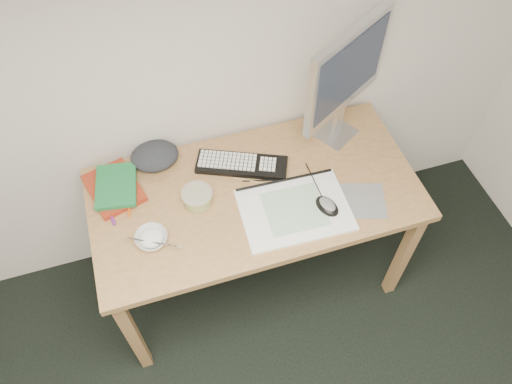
{
  "coord_description": "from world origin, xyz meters",
  "views": [
    {
      "loc": [
        -0.09,
        0.23,
        2.46
      ],
      "look_at": [
        0.27,
        1.37,
        0.83
      ],
      "focal_mm": 35.0,
      "sensor_mm": 36.0,
      "label": 1
    }
  ],
  "objects_px": {
    "desk": "(255,203)",
    "rice_bowl": "(152,239)",
    "sketchpad": "(295,210)",
    "keyboard": "(242,165)",
    "monitor": "(347,73)"
  },
  "relations": [
    {
      "from": "keyboard",
      "to": "monitor",
      "type": "xyz_separation_m",
      "value": [
        0.47,
        0.06,
        0.35
      ]
    },
    {
      "from": "monitor",
      "to": "rice_bowl",
      "type": "height_order",
      "value": "monitor"
    },
    {
      "from": "desk",
      "to": "rice_bowl",
      "type": "height_order",
      "value": "rice_bowl"
    },
    {
      "from": "sketchpad",
      "to": "monitor",
      "type": "height_order",
      "value": "monitor"
    },
    {
      "from": "desk",
      "to": "rice_bowl",
      "type": "relative_size",
      "value": 10.8
    },
    {
      "from": "monitor",
      "to": "rice_bowl",
      "type": "bearing_deg",
      "value": 168.45
    },
    {
      "from": "keyboard",
      "to": "sketchpad",
      "type": "bearing_deg",
      "value": -40.44
    },
    {
      "from": "sketchpad",
      "to": "monitor",
      "type": "distance_m",
      "value": 0.6
    },
    {
      "from": "sketchpad",
      "to": "keyboard",
      "type": "xyz_separation_m",
      "value": [
        -0.14,
        0.29,
        0.01
      ]
    },
    {
      "from": "desk",
      "to": "sketchpad",
      "type": "distance_m",
      "value": 0.21
    },
    {
      "from": "sketchpad",
      "to": "keyboard",
      "type": "height_order",
      "value": "keyboard"
    },
    {
      "from": "rice_bowl",
      "to": "keyboard",
      "type": "bearing_deg",
      "value": 30.21
    },
    {
      "from": "keyboard",
      "to": "desk",
      "type": "bearing_deg",
      "value": -60.69
    },
    {
      "from": "desk",
      "to": "sketchpad",
      "type": "relative_size",
      "value": 3.14
    },
    {
      "from": "sketchpad",
      "to": "keyboard",
      "type": "distance_m",
      "value": 0.33
    }
  ]
}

